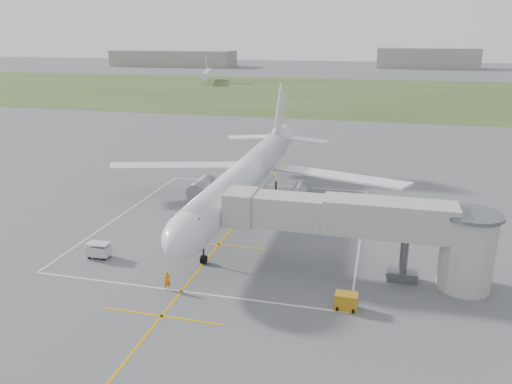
% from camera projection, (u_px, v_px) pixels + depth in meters
% --- Properties ---
extents(ground, '(700.00, 700.00, 0.00)m').
position_uv_depth(ground, '(245.00, 212.00, 60.37)').
color(ground, '#565659').
rests_on(ground, ground).
extents(grass_strip, '(700.00, 120.00, 0.02)m').
position_uv_depth(grass_strip, '(340.00, 93.00, 180.48)').
color(grass_strip, '#384D21').
rests_on(grass_strip, ground).
extents(apron_markings, '(28.20, 60.00, 0.01)m').
position_uv_depth(apron_markings, '(231.00, 230.00, 54.99)').
color(apron_markings, '#CA8C0B').
rests_on(apron_markings, ground).
extents(airliner, '(38.93, 46.75, 13.52)m').
position_uv_depth(airliner, '(246.00, 176.00, 59.73)').
color(airliner, silver).
rests_on(airliner, ground).
extents(jet_bridge, '(23.40, 5.00, 7.20)m').
position_uv_depth(jet_bridge, '(379.00, 228.00, 42.80)').
color(jet_bridge, gray).
rests_on(jet_bridge, ground).
extents(gpu_unit, '(1.79, 1.30, 1.32)m').
position_uv_depth(gpu_unit, '(346.00, 301.00, 39.03)').
color(gpu_unit, '#AD7915').
rests_on(gpu_unit, ground).
extents(baggage_cart, '(2.21, 1.37, 1.51)m').
position_uv_depth(baggage_cart, '(99.00, 250.00, 47.96)').
color(baggage_cart, '#BABABA').
rests_on(baggage_cart, ground).
extents(ramp_worker_nose, '(0.72, 0.66, 1.64)m').
position_uv_depth(ramp_worker_nose, '(167.00, 281.00, 41.92)').
color(ramp_worker_nose, orange).
rests_on(ramp_worker_nose, ground).
extents(ramp_worker_wing, '(0.98, 0.86, 1.72)m').
position_uv_depth(ramp_worker_wing, '(221.00, 201.00, 61.88)').
color(ramp_worker_wing, '#EF5307').
rests_on(ramp_worker_wing, ground).
extents(distant_hangars, '(345.00, 49.00, 12.00)m').
position_uv_depth(distant_hangars, '(333.00, 60.00, 307.58)').
color(distant_hangars, gray).
rests_on(distant_hangars, ground).
extents(distant_aircraft, '(186.44, 37.93, 8.85)m').
position_uv_depth(distant_aircraft, '(402.00, 77.00, 205.95)').
color(distant_aircraft, silver).
rests_on(distant_aircraft, ground).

